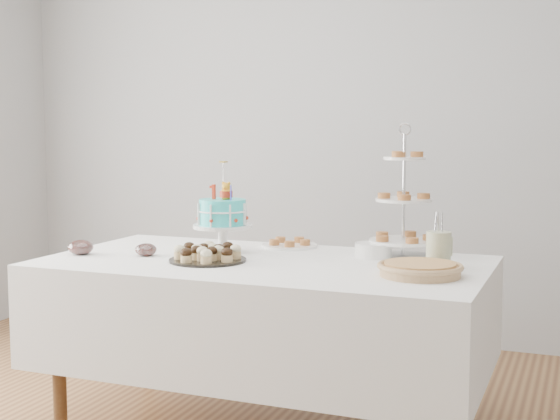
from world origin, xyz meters
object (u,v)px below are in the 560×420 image
at_px(cupcake_tray, 208,253).
at_px(pie, 420,268).
at_px(table, 264,311).
at_px(plate_stack, 373,250).
at_px(tiered_stand, 404,201).
at_px(pastry_plate, 290,243).
at_px(birthday_cake, 223,228).
at_px(jam_bowl_a, 81,248).
at_px(utensil_pitcher, 439,248).
at_px(jam_bowl_b, 146,250).

bearing_deg(cupcake_tray, pie, 0.31).
distance_m(table, plate_stack, 0.56).
relative_size(tiered_stand, pastry_plate, 2.23).
bearing_deg(tiered_stand, table, -146.15).
relative_size(birthday_cake, jam_bowl_a, 3.66).
relative_size(table, birthday_cake, 4.55).
height_order(plate_stack, utensil_pitcher, utensil_pitcher).
bearing_deg(birthday_cake, plate_stack, 11.76).
height_order(plate_stack, jam_bowl_a, jam_bowl_a).
height_order(pie, jam_bowl_b, jam_bowl_b).
bearing_deg(birthday_cake, cupcake_tray, -77.63).
distance_m(tiered_stand, jam_bowl_a, 1.48).
xyz_separation_m(cupcake_tray, utensil_pitcher, (0.96, 0.22, 0.04)).
relative_size(plate_stack, utensil_pitcher, 0.72).
bearing_deg(cupcake_tray, table, 27.52).
relative_size(table, pie, 5.73).
relative_size(table, cupcake_tray, 5.73).
distance_m(pastry_plate, jam_bowl_a, 0.98).
relative_size(cupcake_tray, pastry_plate, 1.25).
distance_m(plate_stack, utensil_pitcher, 0.36).
bearing_deg(utensil_pitcher, jam_bowl_a, 167.89).
bearing_deg(plate_stack, pie, -52.13).
height_order(cupcake_tray, pie, cupcake_tray).
bearing_deg(birthday_cake, tiered_stand, 17.00).
distance_m(birthday_cake, pastry_plate, 0.36).
xyz_separation_m(birthday_cake, utensil_pitcher, (1.00, -0.03, -0.03)).
bearing_deg(jam_bowl_a, plate_stack, 18.60).
bearing_deg(pastry_plate, jam_bowl_a, -145.01).
height_order(birthday_cake, pie, birthday_cake).
bearing_deg(table, plate_stack, 31.73).
distance_m(pie, jam_bowl_a, 1.55).
bearing_deg(cupcake_tray, plate_stack, 30.33).
bearing_deg(plate_stack, jam_bowl_a, -161.40).
bearing_deg(utensil_pitcher, birthday_cake, 156.50).
xyz_separation_m(table, jam_bowl_a, (-0.84, -0.16, 0.26)).
relative_size(plate_stack, pastry_plate, 0.61).
bearing_deg(tiered_stand, utensil_pitcher, -50.62).
bearing_deg(cupcake_tray, tiered_stand, 32.10).
bearing_deg(pastry_plate, plate_stack, -17.14).
height_order(table, plate_stack, plate_stack).
relative_size(plate_stack, jam_bowl_b, 1.68).
bearing_deg(table, tiered_stand, 33.85).
bearing_deg(jam_bowl_a, pie, 2.07).
bearing_deg(table, utensil_pitcher, 8.19).
relative_size(birthday_cake, cupcake_tray, 1.26).
bearing_deg(jam_bowl_a, birthday_cake, 27.55).
height_order(cupcake_tray, plate_stack, cupcake_tray).
bearing_deg(pastry_plate, cupcake_tray, -109.70).
xyz_separation_m(table, plate_stack, (0.42, 0.26, 0.26)).
bearing_deg(tiered_stand, jam_bowl_b, -157.60).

